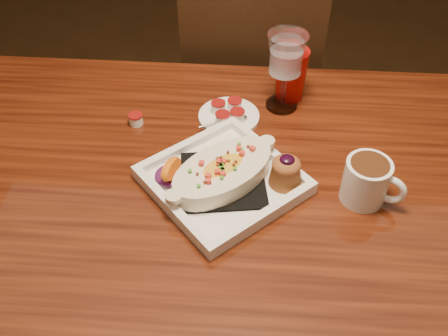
# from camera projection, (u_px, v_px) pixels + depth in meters

# --- Properties ---
(table) EXTENTS (1.50, 0.90, 0.75)m
(table) POSITION_uv_depth(u_px,v_px,m) (242.00, 214.00, 1.12)
(table) COLOR maroon
(table) RESTS_ON floor
(chair_far) EXTENTS (0.42, 0.42, 0.93)m
(chair_far) POSITION_uv_depth(u_px,v_px,m) (250.00, 99.00, 1.67)
(chair_far) COLOR black
(chair_far) RESTS_ON floor
(plate) EXTENTS (0.39, 0.39, 0.08)m
(plate) POSITION_uv_depth(u_px,v_px,m) (228.00, 175.00, 1.03)
(plate) COLOR white
(plate) RESTS_ON table
(coffee_mug) EXTENTS (0.12, 0.09, 0.10)m
(coffee_mug) POSITION_uv_depth(u_px,v_px,m) (367.00, 180.00, 0.98)
(coffee_mug) COLOR white
(coffee_mug) RESTS_ON table
(goblet) EXTENTS (0.09, 0.09, 0.20)m
(goblet) POSITION_uv_depth(u_px,v_px,m) (286.00, 59.00, 1.15)
(goblet) COLOR silver
(goblet) RESTS_ON table
(saucer) EXTENTS (0.15, 0.15, 0.10)m
(saucer) POSITION_uv_depth(u_px,v_px,m) (228.00, 115.00, 1.19)
(saucer) COLOR white
(saucer) RESTS_ON table
(creamer_loose) EXTENTS (0.03, 0.03, 0.03)m
(creamer_loose) POSITION_uv_depth(u_px,v_px,m) (136.00, 119.00, 1.18)
(creamer_loose) COLOR white
(creamer_loose) RESTS_ON table
(red_tumbler) EXTENTS (0.08, 0.08, 0.13)m
(red_tumbler) POSITION_uv_depth(u_px,v_px,m) (291.00, 75.00, 1.22)
(red_tumbler) COLOR red
(red_tumbler) RESTS_ON table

